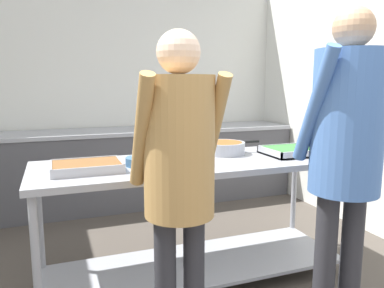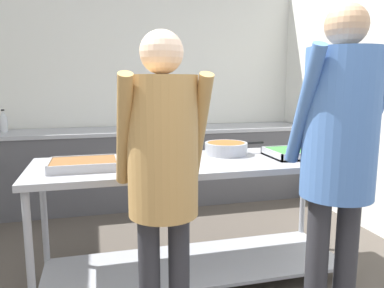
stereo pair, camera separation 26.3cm
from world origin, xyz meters
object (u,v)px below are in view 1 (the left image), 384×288
at_px(serving_tray_vegetables, 292,151).
at_px(guest_serving_left, 179,162).
at_px(serving_tray_roast, 87,167).
at_px(broccoli_bowl, 141,160).
at_px(sauce_pan, 224,147).
at_px(guest_serving_right, 346,140).
at_px(plate_stack, 172,153).

xyz_separation_m(serving_tray_vegetables, guest_serving_left, (-1.08, -0.59, 0.12)).
xyz_separation_m(serving_tray_roast, broccoli_bowl, (0.34, 0.03, 0.01)).
bearing_deg(broccoli_bowl, sauce_pan, 15.15).
distance_m(serving_tray_roast, serving_tray_vegetables, 1.47).
bearing_deg(guest_serving_left, serving_tray_vegetables, 28.80).
height_order(broccoli_bowl, guest_serving_left, guest_serving_left).
bearing_deg(serving_tray_roast, serving_tray_vegetables, 0.40).
xyz_separation_m(serving_tray_vegetables, guest_serving_right, (-0.20, -0.75, 0.20)).
relative_size(serving_tray_roast, serving_tray_vegetables, 1.04).
bearing_deg(broccoli_bowl, plate_stack, 38.03).
bearing_deg(serving_tray_roast, plate_stack, 21.67).
relative_size(plate_stack, serving_tray_vegetables, 0.68).
xyz_separation_m(sauce_pan, guest_serving_left, (-0.62, -0.80, 0.09)).
xyz_separation_m(sauce_pan, guest_serving_right, (0.27, -0.95, 0.18)).
bearing_deg(guest_serving_left, guest_serving_right, -9.85).
bearing_deg(serving_tray_vegetables, serving_tray_roast, -179.60).
xyz_separation_m(serving_tray_roast, guest_serving_left, (0.40, -0.58, 0.12)).
bearing_deg(serving_tray_vegetables, broccoli_bowl, 178.97).
bearing_deg(guest_serving_right, broccoli_bowl, 140.74).
bearing_deg(guest_serving_left, sauce_pan, 52.20).
bearing_deg(broccoli_bowl, serving_tray_roast, -174.86).
height_order(plate_stack, guest_serving_left, guest_serving_left).
height_order(serving_tray_vegetables, guest_serving_left, guest_serving_left).
relative_size(serving_tray_vegetables, guest_serving_left, 0.24).
bearing_deg(serving_tray_roast, guest_serving_left, -55.82).
height_order(serving_tray_roast, guest_serving_left, guest_serving_left).
bearing_deg(plate_stack, guest_serving_left, -104.69).
bearing_deg(guest_serving_right, serving_tray_vegetables, 75.29).
distance_m(serving_tray_roast, guest_serving_left, 0.71).
xyz_separation_m(serving_tray_roast, plate_stack, (0.61, 0.24, 0.00)).
xyz_separation_m(plate_stack, sauce_pan, (0.40, -0.03, 0.02)).
distance_m(serving_tray_vegetables, guest_serving_right, 0.80).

